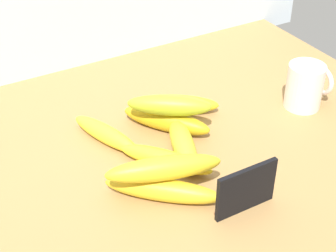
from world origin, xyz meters
TOP-DOWN VIEW (x-y plane):
  - counter_top at (0.00, 0.00)cm, footprint 110.00×76.00cm
  - chalkboard_sign at (4.96, -20.28)cm, footprint 11.00×1.80cm
  - coffee_mug at (34.19, -1.35)cm, footprint 9.04×7.54cm
  - banana_0 at (5.01, 5.31)cm, footprint 14.22×16.97cm
  - banana_1 at (3.92, -2.81)cm, footprint 9.29×16.99cm
  - banana_2 at (9.18, 9.90)cm, footprint 17.86×13.48cm
  - banana_3 at (-6.88, 7.56)cm, footprint 8.81×16.73cm
  - banana_4 at (-0.85, -4.75)cm, footprint 13.45×16.13cm
  - banana_5 at (-5.28, -11.70)cm, footprint 17.29×15.93cm
  - banana_6 at (5.28, 4.23)cm, footprint 15.23×11.91cm
  - banana_7 at (-4.78, -11.12)cm, footprint 19.40×9.75cm
  - banana_8 at (4.98, 4.12)cm, footprint 15.30×12.44cm

SIDE VIEW (x-z plane):
  - counter_top at x=0.00cm, z-range 0.00..3.00cm
  - banana_3 at x=-6.88cm, z-range 3.00..6.45cm
  - banana_4 at x=-0.85cm, z-range 3.00..6.46cm
  - banana_5 at x=-5.28cm, z-range 3.00..6.85cm
  - banana_2 at x=9.18cm, z-range 3.00..6.96cm
  - banana_1 at x=3.92cm, z-range 3.00..7.09cm
  - banana_0 at x=5.01cm, z-range 3.00..7.26cm
  - chalkboard_sign at x=4.96cm, z-range 2.66..11.06cm
  - coffee_mug at x=34.19cm, z-range 3.00..12.49cm
  - banana_7 at x=-4.78cm, z-range 6.85..10.91cm
  - banana_6 at x=5.28cm, z-range 7.26..11.16cm
  - banana_8 at x=4.98cm, z-range 7.26..11.19cm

